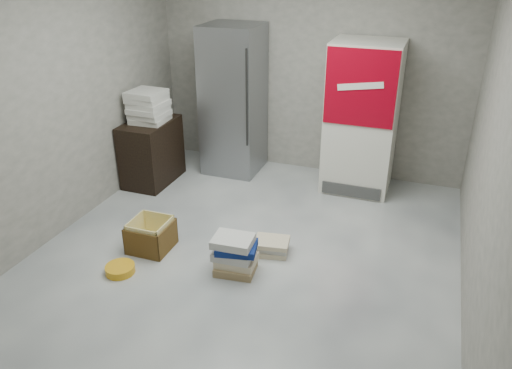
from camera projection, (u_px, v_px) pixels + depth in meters
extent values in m
plane|color=silver|center=(238.00, 266.00, 4.75)|extent=(5.00, 5.00, 0.00)
cube|color=#A19A91|center=(310.00, 65.00, 6.26)|extent=(4.00, 0.04, 2.80)
cube|color=#A19A91|center=(2.00, 317.00, 2.03)|extent=(4.00, 0.04, 2.80)
cube|color=#A19A91|center=(41.00, 103.00, 4.76)|extent=(0.04, 5.00, 2.80)
cube|color=#A19A91|center=(496.00, 159.00, 3.52)|extent=(0.04, 5.00, 2.80)
cube|color=gray|center=(234.00, 101.00, 6.42)|extent=(0.70, 0.70, 1.90)
cylinder|color=#333333|center=(247.00, 99.00, 5.95)|extent=(0.02, 0.02, 1.19)
cube|color=silver|center=(362.00, 118.00, 5.93)|extent=(0.80, 0.70, 1.80)
cube|color=#950112|center=(360.00, 88.00, 5.43)|extent=(0.78, 0.02, 0.85)
cube|color=white|center=(360.00, 86.00, 5.40)|extent=(0.50, 0.01, 0.14)
cube|color=#3F3F3F|center=(351.00, 191.00, 5.97)|extent=(0.70, 0.02, 0.15)
cube|color=black|center=(152.00, 152.00, 6.30)|extent=(0.50, 0.80, 0.80)
cube|color=silver|center=(150.00, 119.00, 6.11)|extent=(0.42, 0.42, 0.06)
cube|color=silver|center=(150.00, 114.00, 6.08)|extent=(0.41, 0.41, 0.06)
cube|color=silver|center=(148.00, 109.00, 6.04)|extent=(0.41, 0.41, 0.06)
cube|color=silver|center=(149.00, 104.00, 6.02)|extent=(0.42, 0.42, 0.06)
cube|color=silver|center=(147.00, 99.00, 5.99)|extent=(0.41, 0.41, 0.06)
cube|color=silver|center=(146.00, 93.00, 5.96)|extent=(0.42, 0.42, 0.06)
cube|color=#8F754F|center=(236.00, 268.00, 4.66)|extent=(0.39, 0.32, 0.08)
cube|color=beige|center=(237.00, 260.00, 4.65)|extent=(0.38, 0.31, 0.07)
cube|color=beige|center=(234.00, 253.00, 4.62)|extent=(0.38, 0.30, 0.08)
cube|color=navy|center=(237.00, 247.00, 4.57)|extent=(0.41, 0.35, 0.07)
cube|color=beige|center=(233.00, 241.00, 4.54)|extent=(0.38, 0.31, 0.07)
cube|color=beige|center=(270.00, 250.00, 4.95)|extent=(0.38, 0.32, 0.05)
cube|color=beige|center=(271.00, 245.00, 4.94)|extent=(0.37, 0.31, 0.05)
cube|color=beige|center=(272.00, 242.00, 4.90)|extent=(0.37, 0.31, 0.05)
cube|color=gold|center=(152.00, 247.00, 5.03)|extent=(0.38, 0.38, 0.01)
cube|color=brown|center=(160.00, 227.00, 5.14)|extent=(0.39, 0.02, 0.28)
cube|color=brown|center=(141.00, 246.00, 4.81)|extent=(0.39, 0.02, 0.28)
cube|color=brown|center=(134.00, 233.00, 5.03)|extent=(0.02, 0.39, 0.28)
cube|color=brown|center=(168.00, 239.00, 4.92)|extent=(0.02, 0.39, 0.28)
cube|color=gold|center=(159.00, 226.00, 5.11)|extent=(0.36, 0.02, 0.32)
cube|color=gold|center=(142.00, 243.00, 4.82)|extent=(0.36, 0.02, 0.32)
cube|color=gold|center=(136.00, 231.00, 5.02)|extent=(0.02, 0.36, 0.32)
cube|color=gold|center=(166.00, 238.00, 4.91)|extent=(0.02, 0.36, 0.32)
cylinder|color=gold|center=(120.00, 269.00, 4.65)|extent=(0.34, 0.34, 0.07)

